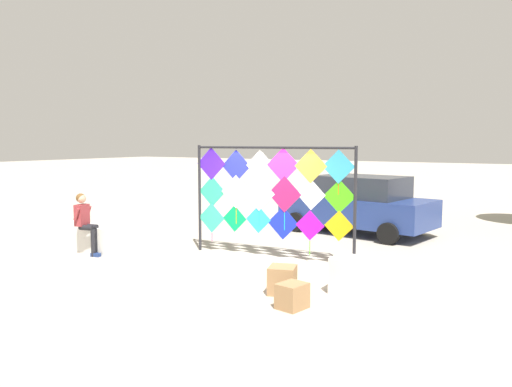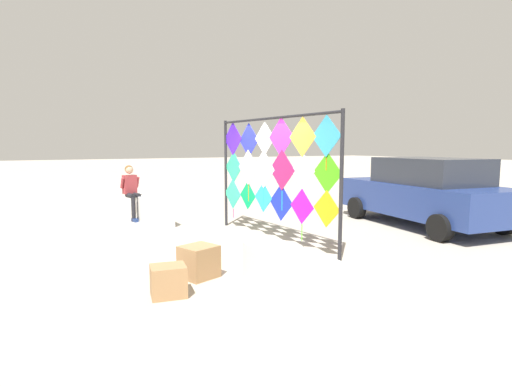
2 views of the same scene
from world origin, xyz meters
The scene contains 8 objects.
ground centered at (0.00, 0.00, 0.00)m, with size 120.00×120.00×0.00m, color #ADA393.
plaza_ledge_left centered at (-4.36, -0.43, 0.33)m, with size 4.01×0.58×0.66m, color silver.
plaza_ledge_right centered at (4.36, -0.43, 0.33)m, with size 4.01×0.58×0.66m, color silver.
kite_display_rack centered at (0.03, 1.24, 1.65)m, with size 4.12×0.35×2.67m.
seated_vendor centered at (-3.97, -0.82, 0.89)m, with size 0.70×0.55×1.51m.
parked_car centered at (0.63, 5.48, 0.88)m, with size 4.74×2.71×1.74m.
cardboard_box_large centered at (2.16, -1.76, 0.21)m, with size 0.40×0.47×0.43m, color #9E754C.
cardboard_box_small centered at (1.62, -1.10, 0.25)m, with size 0.48×0.51×0.50m, color #9E754C.
Camera 1 is at (5.94, -9.10, 2.76)m, focal length 35.74 mm.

